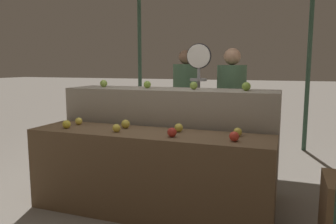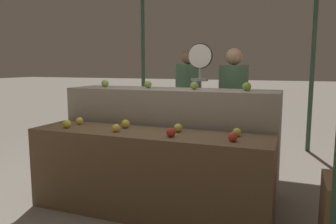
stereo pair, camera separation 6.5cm
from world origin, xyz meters
name	(u,v)px [view 2 (the right image)]	position (x,y,z in m)	size (l,w,h in m)	color
ground_plane	(148,213)	(0.00, 0.00, 0.00)	(60.00, 60.00, 0.00)	gray
display_counter_front	(147,173)	(0.00, 0.00, 0.39)	(2.26, 0.55, 0.78)	brown
display_counter_back	(170,141)	(0.00, 0.60, 0.57)	(2.26, 0.55, 1.13)	gray
apple_front_0	(67,124)	(-0.81, -0.10, 0.82)	(0.08, 0.08, 0.08)	gold
apple_front_1	(116,128)	(-0.27, -0.10, 0.82)	(0.07, 0.07, 0.07)	yellow
apple_front_2	(171,132)	(0.28, -0.11, 0.82)	(0.08, 0.08, 0.08)	#B72D23
apple_front_3	(233,137)	(0.80, -0.10, 0.82)	(0.08, 0.08, 0.08)	red
apple_front_4	(80,121)	(-0.81, 0.10, 0.82)	(0.07, 0.07, 0.07)	yellow
apple_front_5	(126,124)	(-0.27, 0.10, 0.82)	(0.08, 0.08, 0.08)	gold
apple_front_6	(178,128)	(0.26, 0.10, 0.82)	(0.08, 0.08, 0.08)	gold
apple_front_7	(237,132)	(0.80, 0.11, 0.81)	(0.07, 0.07, 0.07)	gold
apple_back_0	(105,84)	(-0.81, 0.60, 1.17)	(0.08, 0.08, 0.08)	#8EB247
apple_back_1	(148,85)	(-0.26, 0.60, 1.17)	(0.08, 0.08, 0.08)	#84AD3D
apple_back_2	(194,86)	(0.26, 0.60, 1.17)	(0.08, 0.08, 0.08)	#8EB247
apple_back_3	(247,87)	(0.80, 0.59, 1.18)	(0.09, 0.09, 0.09)	#84AD3D
produce_scale	(200,81)	(0.18, 1.12, 1.20)	(0.30, 0.20, 1.64)	#99999E
person_vendor_at_scale	(233,103)	(0.52, 1.46, 0.91)	(0.49, 0.49, 1.60)	#2D2D38
person_customer_left	(188,96)	(-0.29, 2.13, 0.92)	(0.43, 0.43, 1.61)	#2D2D38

